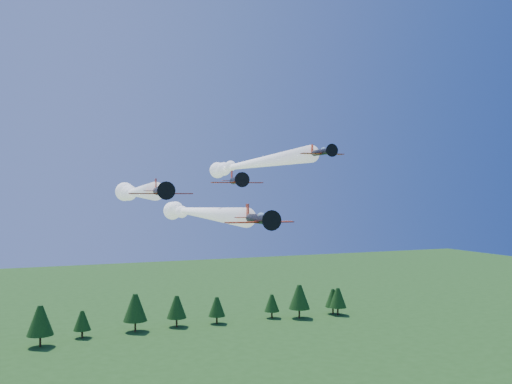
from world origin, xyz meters
name	(u,v)px	position (x,y,z in m)	size (l,w,h in m)	color
plane_lead	(195,212)	(0.20, 23.70, 40.51)	(9.03, 58.94, 3.70)	black
plane_left	(136,192)	(-9.38, 27.68, 43.93)	(8.88, 47.77, 3.70)	black
plane_right	(247,165)	(13.15, 32.11, 49.43)	(8.81, 60.77, 3.70)	black
plane_slot	(237,180)	(1.96, 8.36, 45.60)	(7.88, 8.62, 2.75)	black
treeline	(106,313)	(-2.59, 110.56, 6.72)	(172.32, 19.27, 11.98)	#382314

